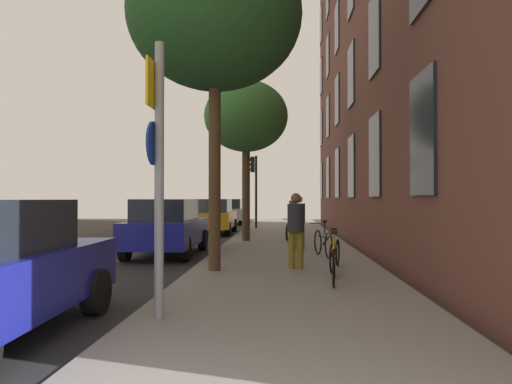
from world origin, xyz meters
name	(u,v)px	position (x,y,z in m)	size (l,w,h in m)	color
ground_plane	(190,243)	(-2.40, 15.00, 0.00)	(41.80, 41.80, 0.00)	#332D28
road_asphalt	(134,243)	(-4.50, 15.00, 0.01)	(7.00, 38.00, 0.01)	#232326
sidewalk	(285,242)	(1.10, 15.00, 0.06)	(4.20, 38.00, 0.12)	gray
sign_post	(157,160)	(-0.62, 3.80, 2.13)	(0.16, 0.60, 3.53)	gray
traffic_light	(254,179)	(-0.46, 22.09, 2.69)	(0.43, 0.24, 3.76)	black
tree_near	(215,16)	(-0.46, 7.81, 5.56)	(3.75, 3.75, 7.05)	#4C3823
tree_far	(246,117)	(-0.33, 14.97, 4.64)	(3.07, 3.07, 5.85)	#4C3823
bicycle_0	(334,262)	(1.92, 6.47, 0.49)	(0.42, 1.66, 0.95)	black
bicycle_1	(335,253)	(2.11, 8.06, 0.47)	(0.54, 1.65, 0.90)	black
bicycle_2	(323,242)	(2.06, 10.28, 0.50)	(0.49, 1.66, 0.97)	black
bicycle_3	(292,233)	(1.32, 13.66, 0.48)	(0.49, 1.68, 0.93)	black
bicycle_4	(290,230)	(1.29, 15.32, 0.48)	(0.52, 1.60, 0.92)	black
pedestrian_0	(296,225)	(1.28, 8.19, 1.06)	(0.52, 0.52, 1.65)	olive
pedestrian_1	(299,219)	(1.49, 12.02, 1.04)	(0.51, 0.51, 1.62)	olive
pedestrian_2	(293,211)	(1.49, 18.78, 1.09)	(0.38, 0.38, 1.69)	olive
car_1	(167,226)	(-2.34, 11.28, 0.84)	(1.85, 4.27, 1.62)	navy
car_2	(214,216)	(-2.18, 19.61, 0.84)	(1.83, 4.29, 1.62)	orange
car_3	(229,211)	(-2.44, 27.95, 0.84)	(2.02, 4.03, 1.62)	#B7B7BC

